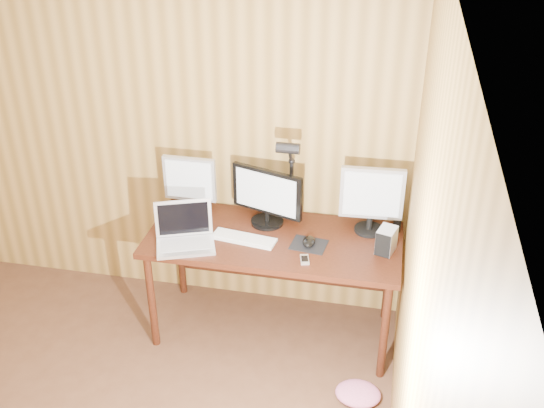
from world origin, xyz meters
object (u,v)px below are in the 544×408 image
(hard_drive, at_px, (386,240))
(mouse, at_px, (309,242))
(desk, at_px, (276,247))
(phone, at_px, (305,259))
(laptop, at_px, (185,234))
(monitor_center, at_px, (267,197))
(desk_lamp, at_px, (290,168))
(speaker, at_px, (397,223))
(keyboard, at_px, (244,238))
(monitor_left, at_px, (190,183))
(monitor_right, at_px, (372,198))

(hard_drive, bearing_deg, mouse, -160.87)
(desk, xyz_separation_m, phone, (0.23, -0.28, 0.13))
(desk, relative_size, laptop, 3.77)
(monitor_center, distance_m, desk_lamp, 0.24)
(laptop, relative_size, speaker, 3.58)
(hard_drive, bearing_deg, phone, -141.05)
(desk, relative_size, keyboard, 3.82)
(monitor_left, distance_m, monitor_right, 1.19)
(monitor_center, distance_m, laptop, 0.57)
(monitor_left, bearing_deg, hard_drive, -9.45)
(laptop, distance_m, phone, 0.76)
(desk, xyz_separation_m, keyboard, (-0.18, -0.14, 0.13))
(speaker, bearing_deg, phone, -140.13)
(desk_lamp, bearing_deg, phone, -65.19)
(monitor_right, xyz_separation_m, keyboard, (-0.76, -0.26, -0.23))
(desk, bearing_deg, phone, -50.91)
(phone, bearing_deg, desk, 115.80)
(keyboard, bearing_deg, monitor_left, 155.62)
(phone, xyz_separation_m, desk_lamp, (-0.17, 0.42, 0.38))
(desk, bearing_deg, monitor_left, 167.00)
(monitor_left, xyz_separation_m, mouse, (0.84, -0.25, -0.19))
(monitor_center, bearing_deg, desk_lamp, 35.33)
(monitor_left, bearing_deg, desk_lamp, 0.12)
(monitor_left, height_order, hard_drive, monitor_left)
(mouse, relative_size, hard_drive, 0.71)
(monitor_left, bearing_deg, laptop, -77.78)
(laptop, relative_size, hard_drive, 2.58)
(desk_lamp, bearing_deg, hard_drive, -16.87)
(desk, bearing_deg, speaker, 11.48)
(desk, distance_m, monitor_left, 0.71)
(speaker, xyz_separation_m, desk_lamp, (-0.69, -0.02, 0.33))
(monitor_center, xyz_separation_m, monitor_left, (-0.53, 0.05, 0.02))
(desk, distance_m, speaker, 0.79)
(monitor_center, height_order, phone, monitor_center)
(monitor_center, height_order, keyboard, monitor_center)
(monitor_right, bearing_deg, desk, -171.09)
(monitor_center, relative_size, monitor_right, 1.07)
(monitor_right, bearing_deg, mouse, -149.11)
(desk_lamp, bearing_deg, mouse, -52.82)
(mouse, xyz_separation_m, desk_lamp, (-0.17, 0.25, 0.37))
(monitor_left, distance_m, speaker, 1.37)
(monitor_left, relative_size, desk_lamp, 0.63)
(monitor_right, bearing_deg, speaker, 6.44)
(speaker, bearing_deg, mouse, -153.06)
(desk, relative_size, hard_drive, 9.74)
(hard_drive, bearing_deg, desk_lamp, 176.94)
(monitor_left, relative_size, speaker, 3.37)
(mouse, height_order, speaker, speaker)
(hard_drive, bearing_deg, desk, -171.04)
(monitor_right, bearing_deg, keyboard, -164.26)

